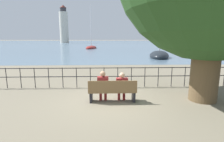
% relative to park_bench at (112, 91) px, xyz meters
% --- Properties ---
extents(ground_plane, '(1000.00, 1000.00, 0.00)m').
position_rel_park_bench_xyz_m(ground_plane, '(0.00, 0.06, -0.44)').
color(ground_plane, '#7A705B').
extents(harbor_water, '(600.00, 300.00, 0.01)m').
position_rel_park_bench_xyz_m(harbor_water, '(0.00, 160.07, -0.43)').
color(harbor_water, slate).
rests_on(harbor_water, ground_plane).
extents(park_bench, '(1.90, 0.45, 0.90)m').
position_rel_park_bench_xyz_m(park_bench, '(0.00, 0.00, 0.00)').
color(park_bench, brown).
rests_on(park_bench, ground_plane).
extents(seated_person_left, '(0.44, 0.35, 1.24)m').
position_rel_park_bench_xyz_m(seated_person_left, '(-0.38, 0.08, 0.25)').
color(seated_person_left, maroon).
rests_on(seated_person_left, ground_plane).
extents(seated_person_right, '(0.46, 0.35, 1.18)m').
position_rel_park_bench_xyz_m(seated_person_right, '(0.38, 0.08, 0.22)').
color(seated_person_right, maroon).
rests_on(seated_person_right, ground_plane).
extents(promenade_railing, '(14.89, 0.04, 1.05)m').
position_rel_park_bench_xyz_m(promenade_railing, '(-0.00, 2.17, 0.26)').
color(promenade_railing, black).
rests_on(promenade_railing, ground_plane).
extents(sailboat_0, '(4.06, 6.34, 8.12)m').
position_rel_park_bench_xyz_m(sailboat_0, '(7.01, 16.90, -0.14)').
color(sailboat_0, black).
rests_on(sailboat_0, ground_plane).
extents(sailboat_1, '(3.45, 7.54, 7.64)m').
position_rel_park_bench_xyz_m(sailboat_1, '(19.66, 22.69, -0.15)').
color(sailboat_1, black).
rests_on(sailboat_1, ground_plane).
extents(sailboat_2, '(3.48, 7.77, 11.60)m').
position_rel_park_bench_xyz_m(sailboat_2, '(-4.15, 40.63, -0.16)').
color(sailboat_2, maroon).
rests_on(sailboat_2, ground_plane).
extents(sailboat_4, '(3.33, 6.95, 10.85)m').
position_rel_park_bench_xyz_m(sailboat_4, '(18.07, 37.55, -0.14)').
color(sailboat_4, maroon).
rests_on(sailboat_4, ground_plane).
extents(harbor_lighthouse, '(5.37, 5.37, 23.46)m').
position_rel_park_bench_xyz_m(harbor_lighthouse, '(-26.78, 108.24, 10.47)').
color(harbor_lighthouse, beige).
rests_on(harbor_lighthouse, ground_plane).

